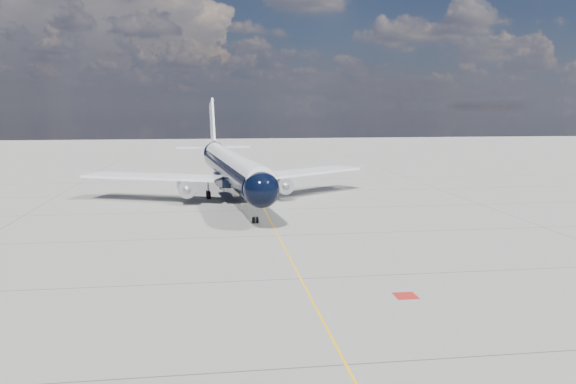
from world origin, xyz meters
name	(u,v)px	position (x,y,z in m)	size (l,w,h in m)	color
ground	(261,203)	(0.00, 30.00, 0.00)	(320.00, 320.00, 0.00)	gray
taxiway_centerline	(264,210)	(0.00, 25.00, 0.00)	(0.16, 160.00, 0.01)	#FEB40D
red_marking	(406,296)	(6.80, -10.00, 0.00)	(1.60, 1.60, 0.01)	maroon
main_airliner	(231,167)	(-3.93, 35.47, 4.64)	(42.30, 51.77, 14.96)	black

